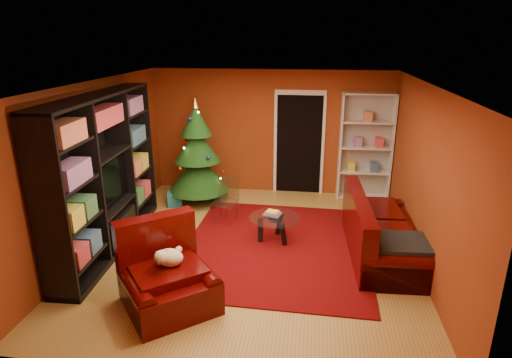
# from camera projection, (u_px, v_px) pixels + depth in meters

# --- Properties ---
(floor) EXTENTS (5.00, 5.50, 0.05)m
(floor) POSITION_uv_depth(u_px,v_px,m) (253.00, 250.00, 6.86)
(floor) COLOR olive
(floor) RESTS_ON ground
(ceiling) EXTENTS (5.00, 5.50, 0.05)m
(ceiling) POSITION_uv_depth(u_px,v_px,m) (252.00, 82.00, 6.01)
(ceiling) COLOR silver
(ceiling) RESTS_ON wall_back
(wall_back) EXTENTS (5.00, 0.05, 2.60)m
(wall_back) POSITION_uv_depth(u_px,v_px,m) (271.00, 132.00, 9.04)
(wall_back) COLOR #8D3816
(wall_back) RESTS_ON ground
(wall_left) EXTENTS (0.05, 5.50, 2.60)m
(wall_left) POSITION_uv_depth(u_px,v_px,m) (95.00, 165.00, 6.75)
(wall_left) COLOR #8D3816
(wall_left) RESTS_ON ground
(wall_right) EXTENTS (0.05, 5.50, 2.60)m
(wall_right) POSITION_uv_depth(u_px,v_px,m) (427.00, 179.00, 6.11)
(wall_right) COLOR #8D3816
(wall_right) RESTS_ON ground
(doorway) EXTENTS (1.06, 0.60, 2.16)m
(doorway) POSITION_uv_depth(u_px,v_px,m) (299.00, 145.00, 9.00)
(doorway) COLOR black
(doorway) RESTS_ON floor
(rug) EXTENTS (3.00, 3.47, 0.02)m
(rug) POSITION_uv_depth(u_px,v_px,m) (276.00, 246.00, 6.92)
(rug) COLOR #600607
(rug) RESTS_ON floor
(media_unit) EXTENTS (0.64, 3.20, 2.44)m
(media_unit) POSITION_uv_depth(u_px,v_px,m) (104.00, 174.00, 6.57)
(media_unit) COLOR black
(media_unit) RESTS_ON floor
(christmas_tree) EXTENTS (1.45, 1.45, 2.14)m
(christmas_tree) POSITION_uv_depth(u_px,v_px,m) (197.00, 153.00, 8.45)
(christmas_tree) COLOR #134012
(christmas_tree) RESTS_ON floor
(gift_box_teal) EXTENTS (0.35, 0.35, 0.28)m
(gift_box_teal) POSITION_uv_depth(u_px,v_px,m) (175.00, 199.00, 8.56)
(gift_box_teal) COLOR teal
(gift_box_teal) RESTS_ON floor
(gift_box_green) EXTENTS (0.35, 0.35, 0.28)m
(gift_box_green) POSITION_uv_depth(u_px,v_px,m) (218.00, 194.00, 8.82)
(gift_box_green) COLOR #256C2E
(gift_box_green) RESTS_ON floor
(gift_box_red) EXTENTS (0.24, 0.24, 0.24)m
(gift_box_red) POSITION_uv_depth(u_px,v_px,m) (213.00, 191.00, 9.03)
(gift_box_red) COLOR #A23118
(gift_box_red) RESTS_ON floor
(white_bookshelf) EXTENTS (1.05, 0.40, 2.24)m
(white_bookshelf) POSITION_uv_depth(u_px,v_px,m) (365.00, 147.00, 8.67)
(white_bookshelf) COLOR white
(white_bookshelf) RESTS_ON floor
(armchair) EXTENTS (1.58, 1.58, 0.88)m
(armchair) POSITION_uv_depth(u_px,v_px,m) (168.00, 276.00, 5.27)
(armchair) COLOR #350303
(armchair) RESTS_ON rug
(dog) EXTENTS (0.50, 0.48, 0.29)m
(dog) POSITION_uv_depth(u_px,v_px,m) (170.00, 257.00, 5.26)
(dog) COLOR beige
(dog) RESTS_ON armchair
(sofa) EXTENTS (1.09, 2.25, 0.95)m
(sofa) POSITION_uv_depth(u_px,v_px,m) (384.00, 227.00, 6.54)
(sofa) COLOR #350303
(sofa) RESTS_ON rug
(coffee_table) EXTENTS (1.05, 1.05, 0.53)m
(coffee_table) POSITION_uv_depth(u_px,v_px,m) (274.00, 229.00, 7.05)
(coffee_table) COLOR gray
(coffee_table) RESTS_ON rug
(acrylic_chair) EXTENTS (0.47, 0.50, 0.77)m
(acrylic_chair) POSITION_uv_depth(u_px,v_px,m) (225.00, 203.00, 7.69)
(acrylic_chair) COLOR #66605B
(acrylic_chair) RESTS_ON rug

